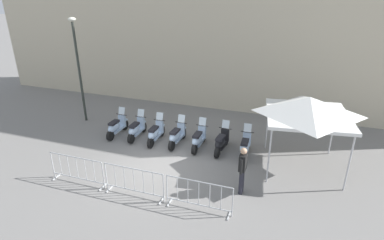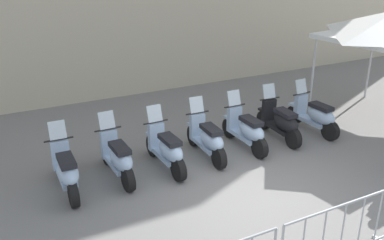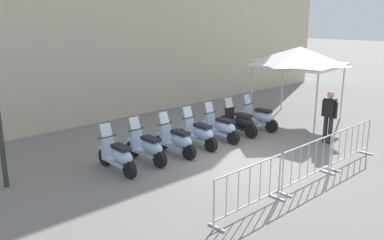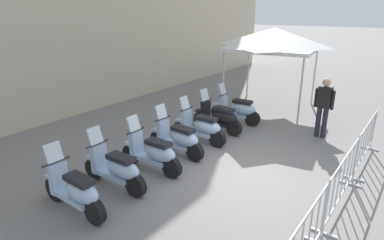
% 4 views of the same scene
% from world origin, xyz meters
% --- Properties ---
extents(ground_plane, '(120.00, 120.00, 0.00)m').
position_xyz_m(ground_plane, '(0.00, 0.00, 0.00)').
color(ground_plane, slate).
extents(building_facade, '(28.06, 6.29, 11.70)m').
position_xyz_m(building_facade, '(1.11, 7.89, 5.85)').
color(building_facade, beige).
rests_on(building_facade, ground).
extents(motorcycle_0, '(0.64, 1.72, 1.24)m').
position_xyz_m(motorcycle_0, '(-2.76, 2.24, 0.45)').
color(motorcycle_0, black).
rests_on(motorcycle_0, ground).
extents(motorcycle_1, '(0.59, 1.72, 1.24)m').
position_xyz_m(motorcycle_1, '(-1.74, 2.16, 0.45)').
color(motorcycle_1, black).
rests_on(motorcycle_1, ground).
extents(motorcycle_2, '(0.59, 1.72, 1.24)m').
position_xyz_m(motorcycle_2, '(-0.75, 1.93, 0.45)').
color(motorcycle_2, black).
rests_on(motorcycle_2, ground).
extents(motorcycle_3, '(0.66, 1.72, 1.24)m').
position_xyz_m(motorcycle_3, '(0.26, 1.86, 0.45)').
color(motorcycle_3, black).
rests_on(motorcycle_3, ground).
extents(motorcycle_4, '(0.62, 1.72, 1.24)m').
position_xyz_m(motorcycle_4, '(1.27, 1.72, 0.45)').
color(motorcycle_4, black).
rests_on(motorcycle_4, ground).
extents(motorcycle_5, '(0.68, 1.71, 1.24)m').
position_xyz_m(motorcycle_5, '(2.28, 1.62, 0.45)').
color(motorcycle_5, black).
rests_on(motorcycle_5, ground).
extents(motorcycle_6, '(0.57, 1.73, 1.24)m').
position_xyz_m(motorcycle_6, '(3.28, 1.42, 0.45)').
color(motorcycle_6, black).
rests_on(motorcycle_6, ground).
extents(barrier_segment_0, '(2.18, 0.72, 1.07)m').
position_xyz_m(barrier_segment_0, '(-2.55, -1.68, 0.53)').
color(barrier_segment_0, '#B2B5B7').
rests_on(barrier_segment_0, ground).
extents(barrier_segment_1, '(2.18, 0.72, 1.07)m').
position_xyz_m(barrier_segment_1, '(-0.28, -1.99, 0.53)').
color(barrier_segment_1, '#B2B5B7').
rests_on(barrier_segment_1, ground).
extents(barrier_segment_2, '(2.18, 0.72, 1.07)m').
position_xyz_m(barrier_segment_2, '(1.98, -2.31, 0.53)').
color(barrier_segment_2, '#B2B5B7').
rests_on(barrier_segment_2, ground).
extents(street_lamp, '(0.36, 0.36, 5.24)m').
position_xyz_m(street_lamp, '(-5.13, 3.67, 3.20)').
color(street_lamp, '#2D332D').
rests_on(street_lamp, ground).
extents(officer_near_row_end, '(0.28, 0.54, 1.73)m').
position_xyz_m(officer_near_row_end, '(3.27, -1.14, 0.98)').
color(officer_near_row_end, '#23232D').
rests_on(officer_near_row_end, ground).
extents(canopy_tent, '(2.93, 2.93, 2.91)m').
position_xyz_m(canopy_tent, '(5.47, 0.99, 2.52)').
color(canopy_tent, silver).
rests_on(canopy_tent, ground).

